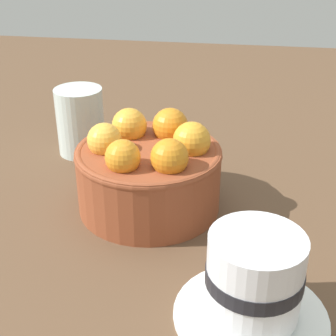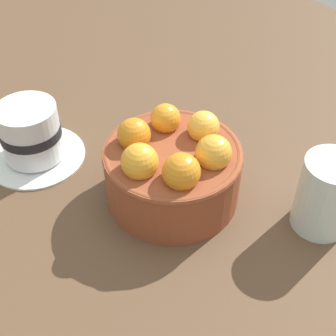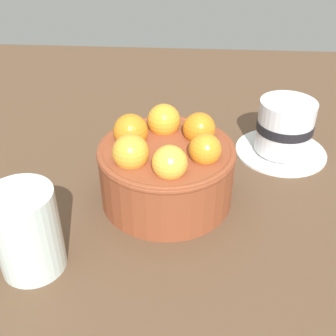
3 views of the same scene
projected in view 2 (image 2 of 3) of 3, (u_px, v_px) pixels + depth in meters
ground_plane at (172, 209)px, 59.49cm from camera, size 155.54×112.85×4.90cm
terracotta_bowl at (173, 168)px, 54.65cm from camera, size 16.03×16.03×10.27cm
coffee_cup at (31, 135)px, 60.56cm from camera, size 12.90×12.90×7.97cm
water_glass at (326, 195)px, 51.55cm from camera, size 6.43×6.43×9.12cm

